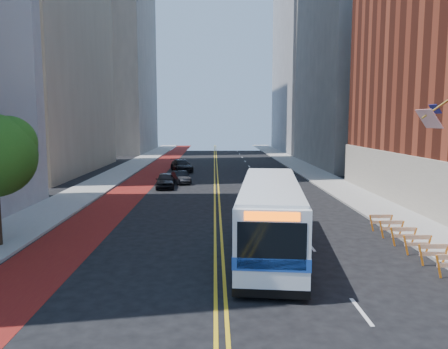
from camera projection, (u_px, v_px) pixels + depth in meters
name	position (u px, v px, depth m)	size (l,w,h in m)	color
ground	(220.00, 290.00, 16.79)	(160.00, 160.00, 0.00)	black
sidewalk_left	(103.00, 182.00, 46.28)	(4.00, 140.00, 0.15)	gray
sidewalk_right	(328.00, 181.00, 46.81)	(4.00, 140.00, 0.15)	gray
bus_lane_paint	(140.00, 182.00, 46.37)	(3.60, 140.00, 0.01)	#630E10
center_line_inner	(215.00, 182.00, 46.55)	(0.14, 140.00, 0.01)	gold
center_line_outer	(218.00, 182.00, 46.56)	(0.14, 140.00, 0.01)	gold
lane_dashes	(254.00, 173.00, 54.60)	(0.14, 98.20, 0.01)	silver
midrise_right_near	(376.00, 26.00, 62.49)	(18.00, 26.00, 40.00)	slate
midrise_right_far	(329.00, 20.00, 91.37)	(20.00, 28.00, 55.00)	gray
construction_barriers	(425.00, 246.00, 20.32)	(1.42, 10.91, 1.00)	orange
transit_bus	(270.00, 215.00, 21.73)	(4.33, 13.03, 3.52)	silver
car_a	(165.00, 180.00, 42.36)	(1.76, 4.37, 1.49)	black
car_b	(181.00, 177.00, 45.55)	(1.34, 3.85, 1.27)	black
car_c	(182.00, 166.00, 56.24)	(2.14, 5.27, 1.53)	black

